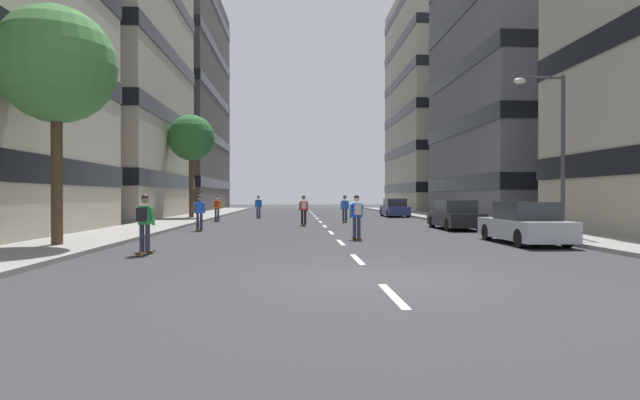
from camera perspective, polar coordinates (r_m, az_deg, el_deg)
ground_plane at (r=34.01m, az=0.02°, el=-2.47°), size 139.90×139.90×0.00m
sidewalk_left at (r=37.69m, az=-14.85°, el=-2.09°), size 3.42×64.12×0.14m
sidewalk_right at (r=38.54m, az=14.10°, el=-2.03°), size 3.42×64.12×0.14m
lane_markings at (r=33.69m, az=0.05°, el=-2.49°), size 0.16×52.20×0.01m
building_left_far at (r=65.39m, az=-17.26°, el=10.87°), size 13.00×22.77×26.98m
building_right_mid at (r=44.96m, az=23.38°, el=12.77°), size 13.00×17.01×22.52m
building_right_far at (r=66.31m, az=14.46°, el=10.78°), size 13.00×18.86×27.08m
parked_car_near at (r=26.97m, az=15.12°, el=-1.76°), size 1.82×4.40×1.52m
parked_car_mid at (r=42.35m, az=8.48°, el=-0.95°), size 1.82×4.40×1.52m
parked_car_far at (r=19.64m, az=22.24°, el=-2.59°), size 1.82×4.40×1.52m
street_tree_near at (r=39.28m, az=-14.43°, el=6.80°), size 3.45×3.45×7.72m
street_tree_mid at (r=19.09m, az=-27.79°, el=13.34°), size 3.81×3.81×7.81m
streetlamp_right at (r=22.60m, az=25.09°, el=6.52°), size 2.13×0.30×6.50m
skater_0 at (r=32.80m, az=2.84°, el=-0.85°), size 0.54×0.90×1.78m
skater_1 at (r=15.61m, az=-19.34°, el=-2.20°), size 0.57×0.92×1.78m
skater_2 at (r=34.58m, az=-11.64°, el=-0.74°), size 0.55×0.91×1.78m
skater_3 at (r=19.93m, az=4.21°, el=-1.61°), size 0.56×0.92×1.78m
skater_4 at (r=29.24m, az=-1.87°, el=-0.95°), size 0.55×0.91×1.78m
skater_5 at (r=25.54m, az=-13.55°, el=-1.23°), size 0.53×0.90×1.78m
skater_6 at (r=39.38m, az=-7.01°, el=-0.64°), size 0.57×0.92×1.78m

